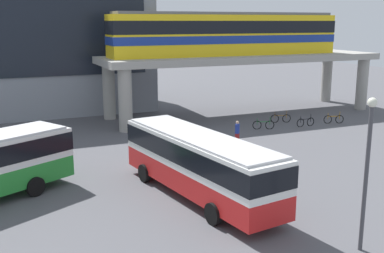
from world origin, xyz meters
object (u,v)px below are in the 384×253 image
at_px(station_building, 12,36).
at_px(bus_main, 198,159).
at_px(pedestrian_waiting_near_stop, 237,134).
at_px(pedestrian_by_bike_rack, 143,142).
at_px(bicycle_black, 306,122).
at_px(bicycle_silver, 181,136).
at_px(bicycle_orange, 334,119).
at_px(bicycle_green, 263,125).
at_px(train, 227,33).
at_px(bicycle_brown, 281,118).
at_px(bicycle_blue, 184,131).

xyz_separation_m(station_building, bus_main, (6.72, -29.31, -5.21)).
bearing_deg(pedestrian_waiting_near_stop, pedestrian_by_bike_rack, 177.13).
xyz_separation_m(pedestrian_by_bike_rack, pedestrian_waiting_near_stop, (6.89, -0.35, 0.02)).
height_order(bus_main, bicycle_black, bus_main).
bearing_deg(bicycle_silver, bicycle_orange, 1.21).
xyz_separation_m(bicycle_black, bicycle_orange, (2.99, 0.04, 0.00)).
distance_m(bicycle_black, bicycle_green, 3.84).
xyz_separation_m(bicycle_silver, bicycle_orange, (14.39, 0.30, 0.00)).
bearing_deg(train, bicycle_green, -89.57).
bearing_deg(bicycle_silver, bus_main, -107.93).
height_order(bicycle_brown, bicycle_blue, same).
xyz_separation_m(station_building, train, (17.81, -11.11, 0.37)).
bearing_deg(pedestrian_by_bike_rack, station_building, 107.59).
height_order(station_building, train, station_building).
distance_m(train, bicycle_black, 10.75).
bearing_deg(bus_main, bicycle_black, 36.87).
height_order(bicycle_black, pedestrian_by_bike_rack, pedestrian_by_bike_rack).
bearing_deg(bicycle_blue, pedestrian_waiting_near_stop, -58.92).
bearing_deg(bicycle_orange, bus_main, -147.90).
distance_m(bicycle_silver, pedestrian_waiting_near_stop, 4.24).
height_order(station_building, bicycle_orange, station_building).
distance_m(bicycle_green, bicycle_blue, 6.83).
height_order(bicycle_orange, bicycle_blue, same).
relative_size(bicycle_black, bicycle_green, 1.07).
distance_m(bicycle_green, bicycle_orange, 6.81).
height_order(train, bicycle_brown, train).
relative_size(bus_main, bicycle_silver, 6.36).
distance_m(bicycle_green, pedestrian_by_bike_rack, 11.72).
distance_m(station_building, bicycle_silver, 22.12).
xyz_separation_m(bicycle_brown, bicycle_black, (1.02, -2.17, 0.00)).
bearing_deg(bicycle_orange, station_building, 143.77).
bearing_deg(pedestrian_by_bike_rack, bicycle_green, 15.68).
relative_size(bicycle_green, bicycle_blue, 1.00).
bearing_deg(bicycle_green, pedestrian_waiting_near_stop, -141.35).
bearing_deg(bus_main, station_building, 102.91).
relative_size(train, bicycle_brown, 12.78).
bearing_deg(bus_main, bicycle_blue, 70.49).
height_order(bicycle_orange, pedestrian_by_bike_rack, pedestrian_by_bike_rack).
bearing_deg(pedestrian_waiting_near_stop, bicycle_black, 20.08).
distance_m(bicycle_blue, pedestrian_by_bike_rack, 5.80).
distance_m(bicycle_black, pedestrian_by_bike_rack, 15.32).
relative_size(station_building, pedestrian_by_bike_rack, 14.73).
bearing_deg(pedestrian_by_bike_rack, pedestrian_waiting_near_stop, -2.87).
xyz_separation_m(bicycle_black, bicycle_green, (-3.81, 0.52, 0.00)).
bearing_deg(bicycle_black, bicycle_green, 172.29).
bearing_deg(bicycle_silver, pedestrian_waiting_near_stop, -40.38).
height_order(bicycle_blue, pedestrian_by_bike_rack, pedestrian_by_bike_rack).
xyz_separation_m(station_building, pedestrian_waiting_near_stop, (13.47, -21.09, -6.38)).
height_order(bicycle_brown, bicycle_orange, same).
bearing_deg(bus_main, bicycle_brown, 43.86).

